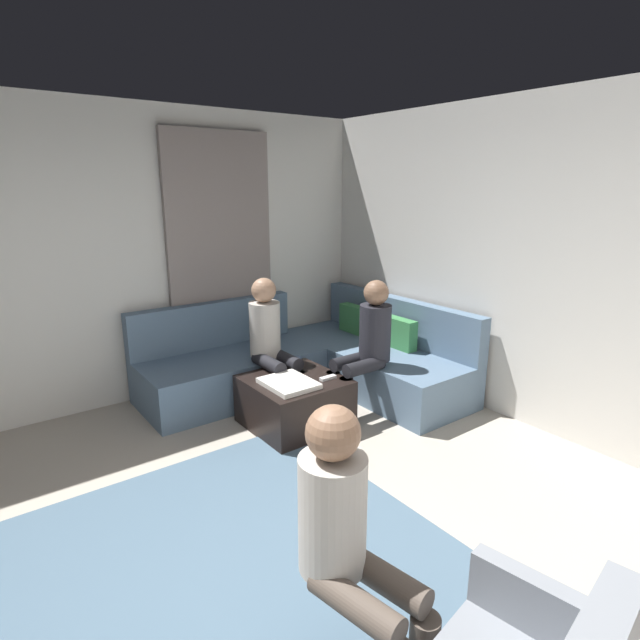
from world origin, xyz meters
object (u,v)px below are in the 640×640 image
(coffee_mug, at_px, (297,362))
(person_on_couch_back, at_px, (367,342))
(person_on_couch_side, at_px, (271,339))
(person_on_armchair, at_px, (350,539))
(game_remote, at_px, (328,378))
(sectional_couch, at_px, (313,362))
(ottoman, at_px, (294,402))

(coffee_mug, bearing_deg, person_on_couch_back, 50.61)
(person_on_couch_side, bearing_deg, person_on_armchair, 65.29)
(game_remote, height_order, person_on_couch_back, person_on_couch_back)
(person_on_couch_back, height_order, person_on_couch_side, same)
(person_on_couch_side, bearing_deg, sectional_couch, -165.51)
(coffee_mug, distance_m, person_on_couch_back, 0.64)
(person_on_couch_back, bearing_deg, ottoman, 75.45)
(ottoman, relative_size, coffee_mug, 8.00)
(sectional_couch, height_order, game_remote, sectional_couch)
(sectional_couch, relative_size, person_on_couch_back, 2.12)
(coffee_mug, bearing_deg, person_on_armchair, -29.55)
(game_remote, xyz_separation_m, person_on_couch_back, (-0.01, 0.43, 0.23))
(person_on_couch_back, distance_m, person_on_couch_side, 0.85)
(ottoman, xyz_separation_m, game_remote, (0.18, 0.22, 0.22))
(person_on_couch_side, relative_size, person_on_armchair, 1.02)
(sectional_couch, distance_m, person_on_armchair, 3.11)
(sectional_couch, distance_m, person_on_couch_side, 0.70)
(ottoman, bearing_deg, person_on_armchair, -28.35)
(person_on_armchair, bearing_deg, game_remote, -135.54)
(sectional_couch, bearing_deg, ottoman, -47.04)
(ottoman, distance_m, game_remote, 0.36)
(person_on_couch_back, xyz_separation_m, person_on_couch_side, (-0.58, -0.63, 0.00))
(sectional_couch, relative_size, person_on_armchair, 2.16)
(person_on_couch_side, height_order, person_on_armchair, person_on_couch_side)
(game_remote, bearing_deg, person_on_armchair, -35.44)
(game_remote, bearing_deg, ottoman, -129.29)
(person_on_couch_back, bearing_deg, person_on_couch_side, 47.17)
(ottoman, height_order, person_on_armchair, person_on_armchair)
(sectional_couch, bearing_deg, game_remote, -27.22)
(game_remote, relative_size, person_on_couch_back, 0.12)
(sectional_couch, bearing_deg, person_on_couch_side, -75.51)
(ottoman, xyz_separation_m, person_on_armchair, (2.02, -1.09, 0.43))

